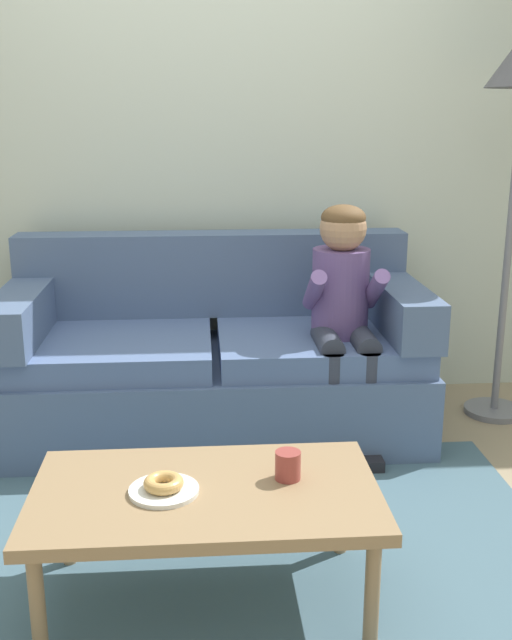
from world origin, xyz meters
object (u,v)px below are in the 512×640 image
object	(u,v)px
coffee_table	(206,500)
couch	(215,362)
donut	(164,483)
toy_controller	(93,507)
mug	(288,465)
person_child	(343,302)

from	to	relation	value
coffee_table	couch	bearing A→B (deg)	87.61
donut	toy_controller	world-z (taller)	donut
couch	toy_controller	distance (m)	0.98
donut	mug	size ratio (longest dim) A/B	1.33
toy_controller	mug	bearing A→B (deg)	-27.69
person_child	donut	bearing A→B (deg)	-122.51
couch	toy_controller	bearing A→B (deg)	-121.85
donut	toy_controller	xyz separation A→B (m)	(-0.31, 0.60, -0.40)
mug	toy_controller	distance (m)	0.97
coffee_table	person_child	distance (m)	1.37
donut	toy_controller	distance (m)	0.79
person_child	toy_controller	bearing A→B (deg)	-151.21
mug	toy_controller	size ratio (longest dim) A/B	0.40
donut	mug	distance (m)	0.38
coffee_table	mug	world-z (taller)	mug
coffee_table	person_child	size ratio (longest dim) A/B	0.95
person_child	toy_controller	size ratio (longest dim) A/B	4.87
coffee_table	toy_controller	world-z (taller)	coffee_table
mug	toy_controller	xyz separation A→B (m)	(-0.69, 0.54, -0.42)
couch	donut	size ratio (longest dim) A/B	16.20
toy_controller	donut	bearing A→B (deg)	-52.28
couch	toy_controller	size ratio (longest dim) A/B	8.60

